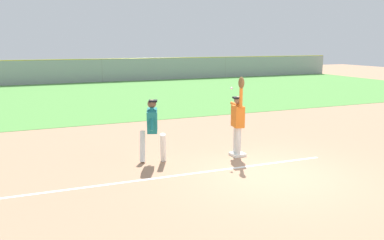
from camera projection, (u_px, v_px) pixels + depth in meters
The scene contains 12 objects.
ground_plane at pixel (272, 175), 9.45m from camera, with size 75.47×75.47×0.00m, color tan.
outfield_grass at pixel (126, 95), 24.01m from camera, with size 45.09×16.95×0.01m, color #549342.
chalk_foul_line at pixel (102, 185), 8.77m from camera, with size 12.00×0.10×0.01m, color white.
first_base at pixel (237, 154), 11.06m from camera, with size 0.38×0.38×0.08m, color white.
fielder at pixel (238, 117), 10.83m from camera, with size 0.32×0.90×2.28m.
runner at pixel (152, 126), 10.28m from camera, with size 0.76×0.82×1.72m.
baseball at pixel (232, 88), 10.62m from camera, with size 0.07×0.07×0.07m, color white.
outfield_fence at pixel (102, 70), 31.51m from camera, with size 45.17×0.08×1.90m.
parked_car_black at pixel (17, 73), 32.06m from camera, with size 4.47×2.25×1.25m.
parked_car_white at pixel (97, 71), 34.36m from camera, with size 4.40×2.12×1.25m.
parked_car_green at pixel (167, 69), 36.69m from camera, with size 4.48×2.27×1.25m.
parked_car_tan at pixel (223, 68), 38.83m from camera, with size 4.46×2.23×1.25m.
Camera 1 is at (-5.24, -7.58, 3.19)m, focal length 36.10 mm.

